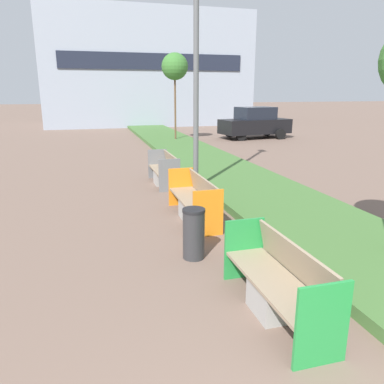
% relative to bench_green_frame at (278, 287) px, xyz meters
% --- Properties ---
extents(planter_grass_strip, '(2.80, 120.00, 0.18)m').
position_rel_bench_green_frame_xyz_m(planter_grass_strip, '(2.26, 8.82, -0.28)').
color(planter_grass_strip, '#426B33').
rests_on(planter_grass_strip, ground).
extents(building_backdrop, '(16.60, 8.02, 8.97)m').
position_rel_bench_green_frame_xyz_m(building_backdrop, '(3.06, 29.61, 4.12)').
color(building_backdrop, '#939EAD').
rests_on(building_backdrop, ground).
extents(bench_green_frame, '(0.65, 2.04, 0.94)m').
position_rel_bench_green_frame_xyz_m(bench_green_frame, '(0.00, 0.00, 0.00)').
color(bench_green_frame, '#9E9B96').
rests_on(bench_green_frame, ground).
extents(bench_orange_frame, '(0.65, 2.24, 0.94)m').
position_rel_bench_green_frame_xyz_m(bench_orange_frame, '(0.00, 3.85, 0.01)').
color(bench_orange_frame, '#9E9B96').
rests_on(bench_orange_frame, ground).
extents(bench_grey_frame, '(0.65, 1.88, 0.94)m').
position_rel_bench_green_frame_xyz_m(bench_grey_frame, '(-0.00, 7.19, -0.00)').
color(bench_grey_frame, '#9E9B96').
rests_on(bench_grey_frame, ground).
extents(litter_bin, '(0.39, 0.39, 0.88)m').
position_rel_bench_green_frame_xyz_m(litter_bin, '(-0.58, 1.87, 0.07)').
color(litter_bin, '#2D2D30').
rests_on(litter_bin, ground).
extents(street_lamp_post, '(0.24, 0.44, 8.64)m').
position_rel_bench_green_frame_xyz_m(street_lamp_post, '(0.61, 5.84, 4.34)').
color(street_lamp_post, '#56595B').
rests_on(street_lamp_post, ground).
extents(sapling_tree_far, '(1.42, 1.42, 4.76)m').
position_rel_bench_green_frame_xyz_m(sapling_tree_far, '(2.59, 16.72, 3.66)').
color(sapling_tree_far, brown).
rests_on(sapling_tree_far, ground).
extents(parked_car_distant, '(4.41, 2.35, 1.86)m').
position_rel_bench_green_frame_xyz_m(parked_car_distant, '(7.60, 17.11, 0.55)').
color(parked_car_distant, black).
rests_on(parked_car_distant, ground).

